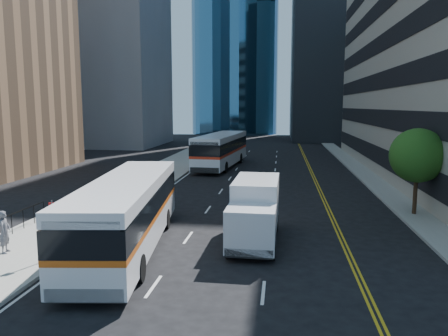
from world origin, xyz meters
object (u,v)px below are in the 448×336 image
(bus_rear, at_px, (221,149))
(pedestrian, at_px, (5,232))
(street_tree, at_px, (418,156))
(box_truck, at_px, (255,210))
(bus_front, at_px, (128,211))

(bus_rear, distance_m, pedestrian, 29.55)
(street_tree, relative_size, box_truck, 0.82)
(bus_front, relative_size, pedestrian, 6.88)
(bus_rear, relative_size, box_truck, 2.23)
(bus_rear, distance_m, box_truck, 26.11)
(street_tree, bearing_deg, bus_rear, 126.42)
(bus_rear, bearing_deg, street_tree, -48.11)
(bus_rear, bearing_deg, pedestrian, -95.44)
(street_tree, height_order, box_truck, street_tree)
(street_tree, bearing_deg, box_truck, -145.78)
(street_tree, height_order, pedestrian, street_tree)
(street_tree, distance_m, bus_rear, 24.13)
(bus_front, xyz_separation_m, pedestrian, (-5.04, -1.59, -0.70))
(street_tree, xyz_separation_m, bus_rear, (-14.29, 19.37, -1.72))
(pedestrian, bearing_deg, box_truck, -85.11)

